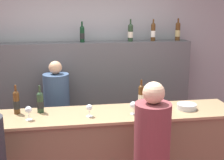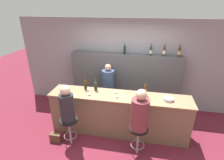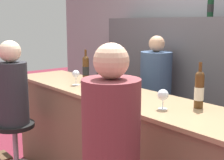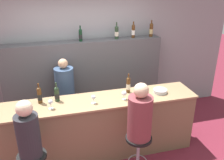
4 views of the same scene
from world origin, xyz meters
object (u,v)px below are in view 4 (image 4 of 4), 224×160
wine_glass_0 (50,102)px  wine_bottle_backbar_2 (133,31)px  metal_bowl (160,91)px  wine_bottle_backbar_0 (81,35)px  bar_stool_right (138,145)px  wine_bottle_counter_2 (128,85)px  wine_bottle_backbar_3 (151,30)px  wine_bottle_counter_0 (40,95)px  wine_glass_1 (93,98)px  guest_seated_right (140,115)px  wine_bottle_counter_1 (57,94)px  guest_seated_left (28,132)px  wine_bottle_backbar_1 (117,32)px  wine_glass_2 (124,94)px  bartender (66,100)px

wine_glass_0 → wine_bottle_backbar_2: bearing=36.0°
wine_glass_0 → metal_bowl: (1.77, 0.07, -0.07)m
wine_bottle_backbar_0 → bar_stool_right: (0.53, -1.75, -1.28)m
wine_glass_0 → metal_bowl: wine_glass_0 is taller
wine_bottle_counter_2 → wine_bottle_backbar_3: size_ratio=1.03×
wine_bottle_counter_0 → wine_glass_0: size_ratio=2.20×
wine_glass_1 → guest_seated_right: guest_seated_right is taller
wine_bottle_counter_1 → guest_seated_left: 0.86m
metal_bowl → guest_seated_right: bearing=-134.6°
wine_bottle_backbar_0 → wine_bottle_backbar_1: size_ratio=0.91×
wine_glass_0 → wine_glass_1: wine_glass_0 is taller
wine_bottle_backbar_2 → wine_bottle_backbar_3: size_ratio=0.97×
bar_stool_right → wine_glass_2: bearing=97.1°
wine_bottle_backbar_2 → bar_stool_right: wine_bottle_backbar_2 is taller
metal_bowl → guest_seated_left: 2.16m
wine_bottle_counter_2 → metal_bowl: (0.51, -0.16, -0.11)m
wine_bottle_backbar_3 → bartender: 2.15m
wine_bottle_backbar_2 → metal_bowl: (0.08, -1.16, -0.76)m
wine_glass_0 → bar_stool_right: size_ratio=0.23×
wine_bottle_backbar_1 → wine_bottle_backbar_2: wine_bottle_backbar_1 is taller
wine_bottle_backbar_1 → bar_stool_right: bearing=-95.3°
wine_bottle_backbar_3 → wine_glass_1: wine_bottle_backbar_3 is taller
wine_bottle_counter_1 → wine_glass_1: 0.57m
wine_bottle_counter_0 → wine_glass_1: (0.79, -0.22, -0.04)m
wine_bottle_backbar_3 → bar_stool_right: bearing=-116.5°
wine_bottle_backbar_0 → wine_bottle_backbar_1: 0.69m
wine_bottle_backbar_3 → guest_seated_right: wine_bottle_backbar_3 is taller
wine_glass_0 → wine_bottle_backbar_1: bearing=42.3°
wine_bottle_counter_1 → wine_bottle_backbar_2: size_ratio=0.98×
wine_bottle_backbar_3 → wine_glass_1: bearing=-139.3°
guest_seated_left → wine_bottle_counter_2: bearing=25.4°
wine_bottle_counter_0 → metal_bowl: bearing=-4.6°
wine_bottle_counter_0 → wine_bottle_backbar_3: bearing=24.5°
wine_bottle_backbar_1 → guest_seated_right: (-0.16, -1.75, -0.78)m
bar_stool_right → wine_bottle_counter_2: bearing=84.1°
wine_bottle_backbar_2 → guest_seated_right: bearing=-105.9°
wine_bottle_counter_0 → bartender: (0.42, 0.63, -0.47)m
wine_bottle_counter_1 → bar_stool_right: 1.46m
wine_bottle_counter_2 → wine_glass_2: 0.27m
metal_bowl → wine_bottle_backbar_3: bearing=75.9°
wine_bottle_counter_0 → wine_bottle_backbar_3: (2.21, 1.01, 0.66)m
metal_bowl → guest_seated_right: guest_seated_right is taller
guest_seated_left → guest_seated_right: bearing=0.0°
wine_bottle_backbar_2 → wine_bottle_backbar_1: bearing=180.0°
wine_bottle_backbar_3 → wine_bottle_backbar_1: bearing=180.0°
wine_bottle_counter_1 → wine_glass_2: (1.02, -0.22, -0.02)m
wine_bottle_backbar_2 → guest_seated_left: wine_bottle_backbar_2 is taller
wine_bottle_counter_2 → wine_glass_0: size_ratio=2.24×
wine_glass_0 → bartender: 1.00m
metal_bowl → bartender: bearing=152.3°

